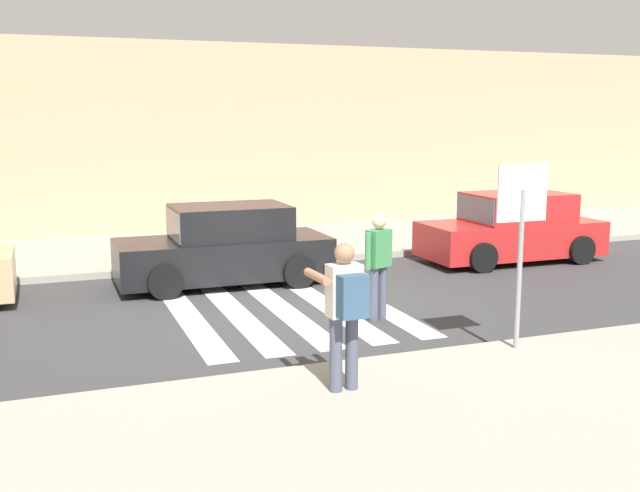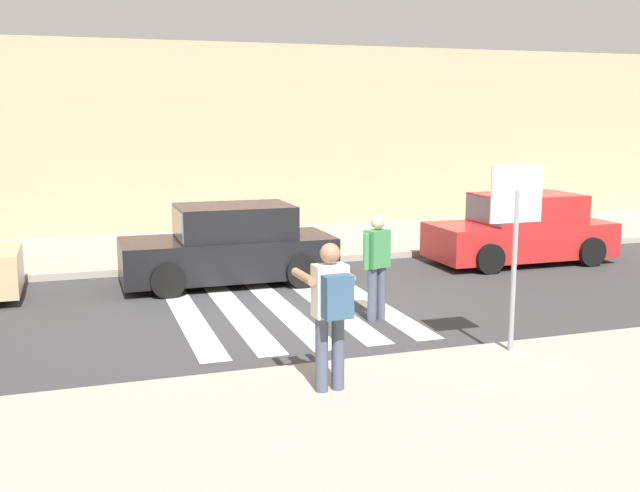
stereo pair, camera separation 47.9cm
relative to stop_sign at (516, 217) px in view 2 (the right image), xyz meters
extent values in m
plane|color=#38383A|center=(-2.19, 3.55, -1.96)|extent=(120.00, 120.00, 0.00)
cube|color=#9E998C|center=(-2.19, -2.65, -1.89)|extent=(60.00, 6.00, 0.14)
cube|color=#9E998C|center=(-2.19, 9.55, -1.89)|extent=(60.00, 4.80, 0.14)
cube|color=tan|center=(-2.19, 13.95, 0.64)|extent=(56.00, 4.00, 5.21)
cube|color=silver|center=(-3.79, 3.75, -1.96)|extent=(0.44, 5.20, 0.01)
cube|color=silver|center=(-2.99, 3.75, -1.96)|extent=(0.44, 5.20, 0.01)
cube|color=silver|center=(-2.19, 3.75, -1.96)|extent=(0.44, 5.20, 0.01)
cube|color=silver|center=(-1.39, 3.75, -1.96)|extent=(0.44, 5.20, 0.01)
cube|color=silver|center=(-0.59, 3.75, -1.96)|extent=(0.44, 5.20, 0.01)
cylinder|color=gray|center=(0.00, -0.01, -0.74)|extent=(0.07, 0.07, 2.17)
cube|color=white|center=(0.00, 0.00, 0.30)|extent=(0.76, 0.03, 0.76)
cube|color=red|center=(0.00, 0.02, 0.30)|extent=(0.66, 0.02, 0.66)
cylinder|color=#474C60|center=(-2.90, -0.64, -1.38)|extent=(0.15, 0.15, 0.88)
cylinder|color=#474C60|center=(-2.70, -0.64, -1.38)|extent=(0.15, 0.15, 0.88)
cube|color=silver|center=(-2.80, -0.64, -0.64)|extent=(0.39, 0.25, 0.60)
sphere|color=#A37556|center=(-2.80, -0.64, -0.21)|extent=(0.23, 0.23, 0.23)
cylinder|color=#A37556|center=(-3.05, -0.43, -0.51)|extent=(0.12, 0.58, 0.10)
cylinder|color=#A37556|center=(-2.57, -0.41, -0.51)|extent=(0.12, 0.58, 0.10)
cube|color=black|center=(-2.82, -0.24, -0.48)|extent=(0.14, 0.11, 0.10)
cube|color=#335170|center=(-2.79, -0.87, -0.66)|extent=(0.33, 0.21, 0.48)
cylinder|color=#474C60|center=(-1.04, 2.38, -1.52)|extent=(0.15, 0.15, 0.88)
cylinder|color=#474C60|center=(-0.85, 2.45, -1.52)|extent=(0.15, 0.15, 0.88)
cube|color=#3D844C|center=(-0.94, 2.41, -0.78)|extent=(0.44, 0.36, 0.60)
sphere|color=beige|center=(-0.94, 2.41, -0.35)|extent=(0.23, 0.23, 0.23)
cylinder|color=#3D844C|center=(-1.17, 2.32, -0.80)|extent=(0.10, 0.10, 0.58)
cylinder|color=#3D844C|center=(-0.72, 2.50, -0.80)|extent=(0.10, 0.10, 0.58)
cube|color=black|center=(-2.68, 5.85, -1.43)|extent=(4.10, 1.70, 0.76)
cube|color=black|center=(-2.53, 5.85, -0.73)|extent=(2.20, 1.56, 0.64)
cube|color=slate|center=(-3.60, 5.85, -0.73)|extent=(0.10, 1.50, 0.54)
cube|color=slate|center=(-1.56, 5.85, -0.73)|extent=(0.10, 1.50, 0.51)
cylinder|color=black|center=(-3.95, 5.00, -1.64)|extent=(0.64, 0.22, 0.64)
cylinder|color=black|center=(-3.95, 6.70, -1.64)|extent=(0.64, 0.22, 0.64)
cylinder|color=black|center=(-1.40, 5.00, -1.64)|extent=(0.64, 0.22, 0.64)
cylinder|color=black|center=(-1.40, 6.70, -1.64)|extent=(0.64, 0.22, 0.64)
cube|color=red|center=(3.96, 5.85, -1.43)|extent=(4.10, 1.70, 0.76)
cube|color=red|center=(4.11, 5.85, -0.73)|extent=(2.20, 1.56, 0.64)
cube|color=slate|center=(3.04, 5.85, -0.73)|extent=(0.10, 1.50, 0.54)
cube|color=slate|center=(5.08, 5.85, -0.73)|extent=(0.10, 1.50, 0.51)
cylinder|color=black|center=(2.69, 5.00, -1.64)|extent=(0.64, 0.22, 0.64)
cylinder|color=black|center=(2.69, 6.70, -1.64)|extent=(0.64, 0.22, 0.64)
cylinder|color=black|center=(5.23, 5.00, -1.64)|extent=(0.64, 0.22, 0.64)
cylinder|color=black|center=(5.23, 6.70, -1.64)|extent=(0.64, 0.22, 0.64)
camera|label=1|loc=(-5.96, -8.25, 1.31)|focal=42.00mm
camera|label=2|loc=(-5.51, -8.41, 1.31)|focal=42.00mm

